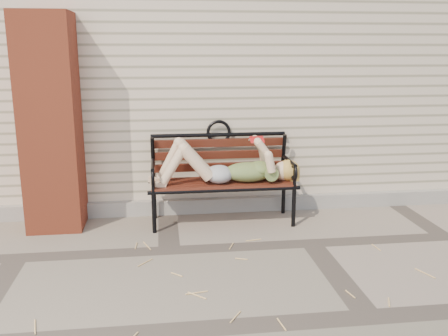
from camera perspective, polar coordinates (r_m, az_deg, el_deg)
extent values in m
plane|color=gray|center=(4.52, 9.96, -8.47)|extent=(80.00, 80.00, 0.00)
cube|color=beige|center=(7.11, 3.23, 12.10)|extent=(8.00, 4.00, 3.00)
cube|color=#9C958D|center=(5.37, 6.96, -3.91)|extent=(8.00, 0.10, 0.15)
cube|color=#B04327|center=(4.90, -19.18, 4.83)|extent=(0.50, 0.50, 2.00)
cylinder|color=black|center=(4.68, -8.01, -5.00)|extent=(0.04, 0.04, 0.40)
cylinder|color=black|center=(5.06, -7.97, -3.55)|extent=(0.04, 0.04, 0.40)
cylinder|color=black|center=(4.84, 7.97, -4.36)|extent=(0.04, 0.04, 0.40)
cylinder|color=black|center=(5.21, 6.82, -3.01)|extent=(0.04, 0.04, 0.40)
cube|color=#582116|center=(4.84, -0.19, -1.70)|extent=(1.37, 0.44, 0.03)
cylinder|color=black|center=(4.66, 0.12, -2.57)|extent=(1.44, 0.04, 0.04)
cylinder|color=black|center=(5.04, -0.47, -1.30)|extent=(1.44, 0.04, 0.04)
torus|color=black|center=(5.04, -0.62, 4.12)|extent=(0.25, 0.03, 0.25)
ellipsoid|color=#0A3D46|center=(4.83, 2.82, -0.45)|extent=(0.48, 0.28, 0.19)
ellipsoid|color=#0A3D46|center=(4.84, 4.08, -0.05)|extent=(0.23, 0.27, 0.14)
ellipsoid|color=#A9A9AE|center=(4.79, -0.57, -0.72)|extent=(0.27, 0.31, 0.17)
sphere|color=#CEA68B|center=(4.90, 6.85, -0.32)|extent=(0.20, 0.20, 0.20)
ellipsoid|color=gold|center=(4.91, 7.36, -0.26)|extent=(0.22, 0.23, 0.21)
cube|color=#AC1314|center=(4.77, 3.71, 3.55)|extent=(0.13, 0.02, 0.02)
cube|color=white|center=(4.74, 3.80, 3.19)|extent=(0.13, 0.08, 0.05)
cube|color=white|center=(4.81, 3.62, 3.35)|extent=(0.13, 0.08, 0.05)
cube|color=#AC1314|center=(4.73, 3.80, 3.22)|extent=(0.13, 0.08, 0.05)
cube|color=#AC1314|center=(4.81, 3.62, 3.40)|extent=(0.13, 0.08, 0.05)
cylinder|color=#E4B56F|center=(4.42, 1.08, -8.69)|extent=(0.07, 0.07, 0.01)
cylinder|color=#E4B56F|center=(4.11, -8.41, -10.65)|extent=(0.06, 0.15, 0.01)
cylinder|color=#E4B56F|center=(3.64, 21.70, -14.86)|extent=(0.03, 0.13, 0.01)
cylinder|color=#E4B56F|center=(4.45, -18.03, -9.23)|extent=(0.09, 0.06, 0.01)
cylinder|color=#E4B56F|center=(3.37, -20.48, -17.18)|extent=(0.05, 0.09, 0.01)
cylinder|color=#E4B56F|center=(3.59, -20.10, -15.13)|extent=(0.06, 0.17, 0.01)
cylinder|color=#E4B56F|center=(4.10, -3.62, -10.54)|extent=(0.10, 0.03, 0.01)
cylinder|color=#E4B56F|center=(4.39, 15.29, -9.38)|extent=(0.13, 0.06, 0.01)
cylinder|color=#E4B56F|center=(4.13, 10.71, -10.58)|extent=(0.10, 0.01, 0.01)
cylinder|color=#E4B56F|center=(4.55, 16.04, -8.57)|extent=(0.16, 0.13, 0.01)
cylinder|color=#E4B56F|center=(4.42, -15.03, -9.18)|extent=(0.03, 0.19, 0.01)
cylinder|color=#E4B56F|center=(3.78, 9.78, -12.94)|extent=(0.01, 0.11, 0.01)
cylinder|color=#E4B56F|center=(3.88, 4.34, -12.06)|extent=(0.15, 0.15, 0.01)
cylinder|color=#E4B56F|center=(4.08, -7.02, -10.79)|extent=(0.07, 0.17, 0.01)
cylinder|color=#E4B56F|center=(3.91, 19.67, -12.67)|extent=(0.13, 0.10, 0.01)
cylinder|color=#E4B56F|center=(3.40, 8.94, -16.17)|extent=(0.05, 0.11, 0.01)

